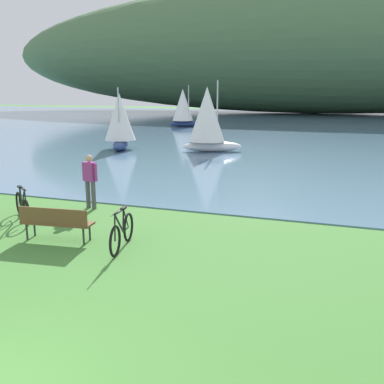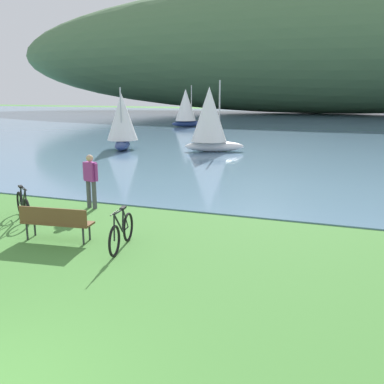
{
  "view_description": "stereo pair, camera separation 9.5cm",
  "coord_description": "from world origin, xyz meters",
  "views": [
    {
      "loc": [
        4.05,
        -3.15,
        3.61
      ],
      "look_at": [
        0.26,
        7.57,
        1.0
      ],
      "focal_mm": 40.88,
      "sensor_mm": 36.0,
      "label": 1
    },
    {
      "loc": [
        4.14,
        -3.12,
        3.61
      ],
      "look_at": [
        0.26,
        7.57,
        1.0
      ],
      "focal_mm": 40.88,
      "sensor_mm": 36.0,
      "label": 2
    }
  ],
  "objects": [
    {
      "name": "person_at_shoreline",
      "position": [
        -3.44,
        8.43,
        0.98
      ],
      "size": [
        0.6,
        0.3,
        1.71
      ],
      "color": "#4C4C51",
      "rests_on": "ground"
    },
    {
      "name": "bay_water",
      "position": [
        0.0,
        49.07,
        0.02
      ],
      "size": [
        180.0,
        80.0,
        0.04
      ],
      "primitive_type": "cube",
      "color": "#5B7F9E",
      "rests_on": "ground"
    },
    {
      "name": "park_bench_near_camera",
      "position": [
        -2.53,
        5.43,
        0.52
      ],
      "size": [
        1.84,
        0.69,
        0.88
      ],
      "color": "brown",
      "rests_on": "ground"
    },
    {
      "name": "distant_hillside",
      "position": [
        -1.36,
        75.21,
        10.81
      ],
      "size": [
        118.11,
        28.0,
        21.55
      ],
      "primitive_type": "ellipsoid",
      "color": "#4C7047",
      "rests_on": "bay_water"
    },
    {
      "name": "bicycle_leaning_near_bench",
      "position": [
        -0.76,
        5.5,
        0.4
      ],
      "size": [
        0.41,
        1.75,
        1.01
      ],
      "color": "black",
      "rests_on": "ground"
    },
    {
      "name": "sailboat_nearest_to_shore",
      "position": [
        -3.94,
        22.27,
        2.04
      ],
      "size": [
        3.75,
        2.77,
        4.25
      ],
      "color": "white",
      "rests_on": "bay_water"
    },
    {
      "name": "sailboat_toward_hillside",
      "position": [
        -9.56,
        21.62,
        1.85
      ],
      "size": [
        2.57,
        3.37,
        3.85
      ],
      "color": "navy",
      "rests_on": "bay_water"
    },
    {
      "name": "sailboat_mid_bay",
      "position": [
        -12.24,
        40.17,
        2.04
      ],
      "size": [
        3.57,
        3.13,
        4.26
      ],
      "color": "navy",
      "rests_on": "bay_water"
    },
    {
      "name": "bicycle_beside_path",
      "position": [
        -4.6,
        6.67,
        0.4
      ],
      "size": [
        1.42,
        1.15,
        1.01
      ],
      "color": "black",
      "rests_on": "ground"
    }
  ]
}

